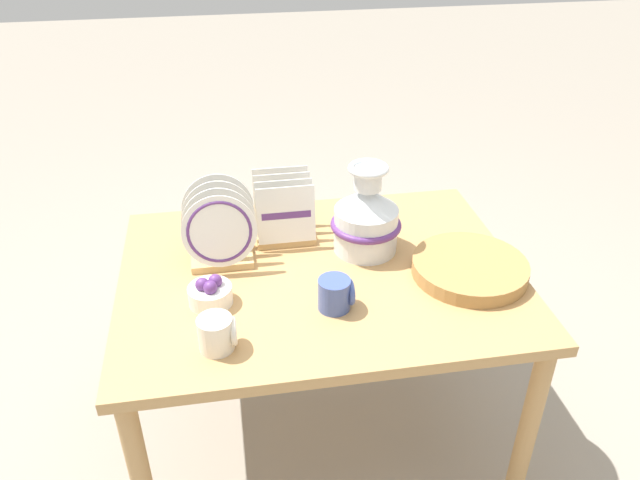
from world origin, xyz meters
TOP-DOWN VIEW (x-y plane):
  - ground_plane at (0.00, 0.00)m, footprint 14.00×14.00m
  - display_table at (0.00, 0.00)m, footprint 1.20×0.90m
  - ceramic_vase at (0.16, 0.10)m, footprint 0.22×0.22m
  - dish_rack_round_plates at (-0.29, 0.11)m, footprint 0.22×0.19m
  - dish_rack_square_plates at (-0.08, 0.22)m, footprint 0.19×0.18m
  - wicker_charger_stack at (0.44, -0.09)m, footprint 0.35×0.35m
  - mug_cobalt_glaze at (0.01, -0.18)m, footprint 0.10×0.09m
  - mug_cream_glaze at (-0.31, -0.30)m, footprint 0.10×0.09m
  - fruit_bowl at (-0.33, -0.11)m, footprint 0.12×0.12m

SIDE VIEW (x-z plane):
  - ground_plane at x=0.00m, z-range 0.00..0.00m
  - display_table at x=0.00m, z-range 0.27..0.98m
  - wicker_charger_stack at x=0.44m, z-range 0.71..0.75m
  - fruit_bowl at x=-0.33m, z-range 0.70..0.79m
  - mug_cobalt_glaze at x=0.01m, z-range 0.71..0.80m
  - mug_cream_glaze at x=-0.31m, z-range 0.71..0.80m
  - dish_rack_square_plates at x=-0.08m, z-range 0.68..0.88m
  - dish_rack_round_plates at x=-0.29m, z-range 0.69..0.93m
  - ceramic_vase at x=0.16m, z-range 0.68..0.97m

